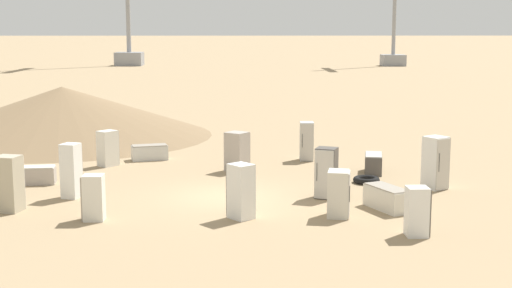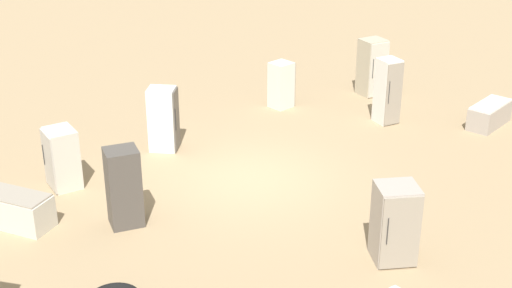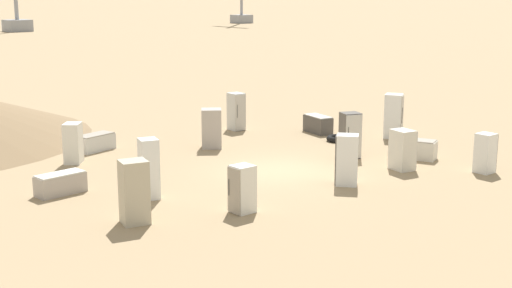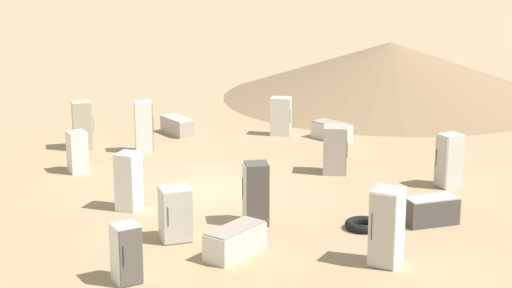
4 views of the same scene
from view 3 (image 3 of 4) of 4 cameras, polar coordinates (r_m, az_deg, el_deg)
The scene contains 17 objects.
ground_plane at distance 25.40m, azimuth 1.91°, elevation -2.14°, with size 1000.00×1000.00×0.00m, color #9E8460.
discarded_fridge_0 at distance 31.23m, azimuth 10.95°, elevation 2.20°, with size 1.00×0.97×1.92m.
discarded_fridge_1 at distance 26.22m, azimuth 17.88°, elevation -0.70°, with size 0.59×0.65×1.41m.
discarded_fridge_2 at distance 22.12m, azimuth -8.57°, elevation -1.97°, with size 0.76×0.70×1.88m.
discarded_fridge_3 at distance 32.43m, azimuth -1.58°, elevation 2.61°, with size 0.73×0.61×1.70m.
discarded_fridge_4 at distance 27.17m, azimuth -14.42°, elevation 0.07°, with size 0.96×0.94×1.51m.
discarded_fridge_5 at distance 27.35m, azimuth 7.54°, elevation 0.69°, with size 0.86×0.87×1.74m.
discarded_fridge_6 at distance 19.89m, azimuth -9.73°, elevation -3.80°, with size 0.86×0.87×1.79m.
discarded_fridge_7 at distance 28.87m, azimuth -3.58°, elevation 1.26°, with size 1.08×1.08×1.60m.
discarded_fridge_8 at distance 20.57m, azimuth -1.11°, elevation -3.62°, with size 0.58×0.66×1.40m.
discarded_fridge_9 at distance 29.12m, azimuth -12.73°, elevation 0.13°, with size 1.08×1.69×0.67m.
discarded_fridge_10 at distance 23.55m, azimuth 7.26°, elevation -1.27°, with size 0.93×0.91×1.70m.
discarded_fridge_11 at distance 32.01m, azimuth 4.98°, elevation 1.59°, with size 1.57×0.93×0.78m.
discarded_fridge_12 at distance 23.30m, azimuth -15.37°, elevation -3.08°, with size 0.81×1.61×0.67m.
discarded_fridge_13 at distance 27.77m, azimuth 12.44°, elevation -0.37°, with size 1.87×1.34×0.74m.
discarded_fridge_14 at distance 25.88m, azimuth 11.66°, elevation -0.46°, with size 0.90×0.80×1.45m.
scrap_tire at distance 30.37m, azimuth 6.60°, elevation 0.44°, with size 1.01×1.01×0.23m.
Camera 3 is at (18.36, -16.34, 6.40)m, focal length 50.00 mm.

